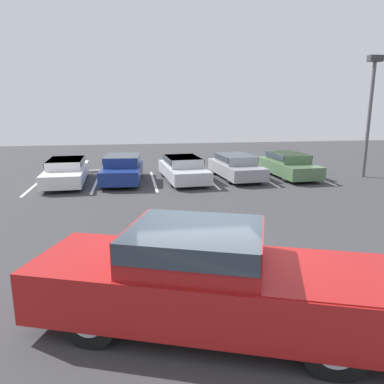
{
  "coord_description": "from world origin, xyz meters",
  "views": [
    {
      "loc": [
        -1.3,
        -6.46,
        3.68
      ],
      "look_at": [
        0.54,
        4.88,
        1.0
      ],
      "focal_mm": 35.0,
      "sensor_mm": 36.0,
      "label": 1
    }
  ],
  "objects_px": {
    "parked_sedan_a": "(66,170)",
    "parked_sedan_d": "(236,166)",
    "light_post": "(371,103)",
    "wheel_stop_curb": "(99,171)",
    "parked_sedan_e": "(288,164)",
    "parked_sedan_b": "(123,168)",
    "pickup_truck": "(214,279)",
    "parked_sedan_c": "(183,168)"
  },
  "relations": [
    {
      "from": "wheel_stop_curb",
      "to": "pickup_truck",
      "type": "bearing_deg",
      "value": -78.76
    },
    {
      "from": "parked_sedan_c",
      "to": "wheel_stop_curb",
      "type": "bearing_deg",
      "value": -129.01
    },
    {
      "from": "parked_sedan_c",
      "to": "light_post",
      "type": "height_order",
      "value": "light_post"
    },
    {
      "from": "parked_sedan_e",
      "to": "wheel_stop_curb",
      "type": "relative_size",
      "value": 2.27
    },
    {
      "from": "parked_sedan_b",
      "to": "light_post",
      "type": "distance_m",
      "value": 12.81
    },
    {
      "from": "pickup_truck",
      "to": "parked_sedan_d",
      "type": "bearing_deg",
      "value": 93.21
    },
    {
      "from": "light_post",
      "to": "wheel_stop_curb",
      "type": "bearing_deg",
      "value": 165.57
    },
    {
      "from": "pickup_truck",
      "to": "parked_sedan_e",
      "type": "distance_m",
      "value": 14.51
    },
    {
      "from": "wheel_stop_curb",
      "to": "parked_sedan_e",
      "type": "bearing_deg",
      "value": -15.92
    },
    {
      "from": "parked_sedan_d",
      "to": "light_post",
      "type": "distance_m",
      "value": 7.43
    },
    {
      "from": "parked_sedan_a",
      "to": "parked_sedan_c",
      "type": "bearing_deg",
      "value": 85.8
    },
    {
      "from": "parked_sedan_b",
      "to": "pickup_truck",
      "type": "bearing_deg",
      "value": 12.07
    },
    {
      "from": "parked_sedan_a",
      "to": "parked_sedan_d",
      "type": "distance_m",
      "value": 8.36
    },
    {
      "from": "parked_sedan_a",
      "to": "parked_sedan_b",
      "type": "distance_m",
      "value": 2.65
    },
    {
      "from": "pickup_truck",
      "to": "parked_sedan_b",
      "type": "height_order",
      "value": "pickup_truck"
    },
    {
      "from": "parked_sedan_a",
      "to": "parked_sedan_c",
      "type": "xyz_separation_m",
      "value": [
        5.6,
        -0.23,
        0.01
      ]
    },
    {
      "from": "parked_sedan_b",
      "to": "parked_sedan_e",
      "type": "distance_m",
      "value": 8.53
    },
    {
      "from": "parked_sedan_b",
      "to": "parked_sedan_c",
      "type": "relative_size",
      "value": 0.94
    },
    {
      "from": "light_post",
      "to": "pickup_truck",
      "type": "bearing_deg",
      "value": -131.49
    },
    {
      "from": "parked_sedan_d",
      "to": "light_post",
      "type": "height_order",
      "value": "light_post"
    },
    {
      "from": "parked_sedan_b",
      "to": "parked_sedan_c",
      "type": "bearing_deg",
      "value": 91.29
    },
    {
      "from": "pickup_truck",
      "to": "wheel_stop_curb",
      "type": "xyz_separation_m",
      "value": [
        -3.11,
        15.64,
        -0.82
      ]
    },
    {
      "from": "parked_sedan_c",
      "to": "parked_sedan_d",
      "type": "bearing_deg",
      "value": 88.94
    },
    {
      "from": "parked_sedan_d",
      "to": "parked_sedan_a",
      "type": "bearing_deg",
      "value": -94.96
    },
    {
      "from": "pickup_truck",
      "to": "parked_sedan_a",
      "type": "relative_size",
      "value": 1.31
    },
    {
      "from": "parked_sedan_d",
      "to": "parked_sedan_e",
      "type": "height_order",
      "value": "parked_sedan_e"
    },
    {
      "from": "light_post",
      "to": "parked_sedan_b",
      "type": "bearing_deg",
      "value": 176.72
    },
    {
      "from": "parked_sedan_c",
      "to": "parked_sedan_d",
      "type": "distance_m",
      "value": 2.76
    },
    {
      "from": "parked_sedan_e",
      "to": "wheel_stop_curb",
      "type": "xyz_separation_m",
      "value": [
        -9.92,
        2.83,
        -0.58
      ]
    },
    {
      "from": "pickup_truck",
      "to": "light_post",
      "type": "xyz_separation_m",
      "value": [
        10.69,
        12.09,
        2.87
      ]
    },
    {
      "from": "parked_sedan_c",
      "to": "parked_sedan_e",
      "type": "xyz_separation_m",
      "value": [
        5.58,
        0.17,
        0.02
      ]
    },
    {
      "from": "parked_sedan_d",
      "to": "parked_sedan_c",
      "type": "bearing_deg",
      "value": -91.21
    },
    {
      "from": "parked_sedan_b",
      "to": "light_post",
      "type": "relative_size",
      "value": 0.73
    },
    {
      "from": "parked_sedan_b",
      "to": "parked_sedan_d",
      "type": "height_order",
      "value": "parked_sedan_b"
    },
    {
      "from": "pickup_truck",
      "to": "parked_sedan_a",
      "type": "height_order",
      "value": "pickup_truck"
    },
    {
      "from": "parked_sedan_a",
      "to": "parked_sedan_d",
      "type": "height_order",
      "value": "parked_sedan_d"
    },
    {
      "from": "parked_sedan_d",
      "to": "parked_sedan_e",
      "type": "distance_m",
      "value": 2.82
    },
    {
      "from": "wheel_stop_curb",
      "to": "light_post",
      "type": "bearing_deg",
      "value": -14.43
    },
    {
      "from": "parked_sedan_a",
      "to": "light_post",
      "type": "distance_m",
      "value": 15.41
    },
    {
      "from": "parked_sedan_a",
      "to": "parked_sedan_c",
      "type": "distance_m",
      "value": 5.61
    },
    {
      "from": "parked_sedan_a",
      "to": "wheel_stop_curb",
      "type": "bearing_deg",
      "value": 153.59
    },
    {
      "from": "parked_sedan_c",
      "to": "light_post",
      "type": "bearing_deg",
      "value": 82.32
    }
  ]
}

